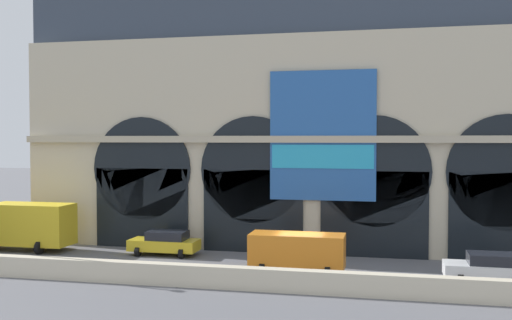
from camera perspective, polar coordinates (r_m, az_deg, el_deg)
ground_plane at (r=33.47m, az=4.36°, el=-10.76°), size 200.00×200.00×0.00m
quay_parapet_wall at (r=29.09m, az=3.10°, el=-11.61°), size 90.00×0.70×1.11m
station_building at (r=39.91m, az=5.95°, el=4.25°), size 40.38×5.03×18.56m
box_truck_west at (r=42.48m, az=-22.00°, el=-5.83°), size 7.50×2.91×3.12m
car_midwest at (r=38.31m, az=-8.82°, el=-7.92°), size 4.40×2.22×1.55m
van_center at (r=32.78m, az=4.02°, el=-8.81°), size 5.20×2.48×2.20m
car_mideast at (r=32.90m, az=21.73°, el=-9.71°), size 4.40×2.22×1.55m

